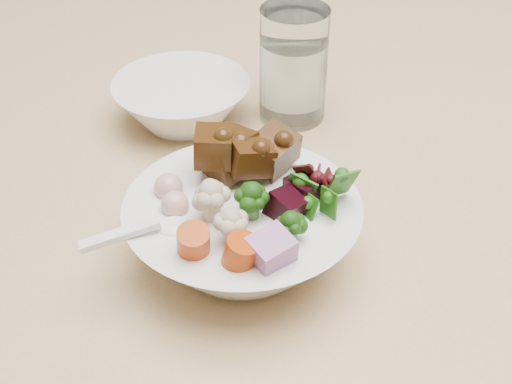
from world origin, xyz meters
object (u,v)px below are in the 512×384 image
water_glass (293,69)px  side_bowl (182,103)px  dining_table (406,267)px  food_bowl (245,227)px  chair_far (446,139)px

water_glass → side_bowl: bearing=-169.1°
dining_table → water_glass: 0.23m
food_bowl → water_glass: bearing=82.1°
chair_far → food_bowl: 0.94m
chair_far → water_glass: 0.76m
side_bowl → food_bowl: bearing=-67.9°
dining_table → side_bowl: size_ratio=12.62×
dining_table → water_glass: size_ratio=14.93×
chair_far → side_bowl: (-0.42, -0.57, 0.40)m
chair_far → side_bowl: side_bowl is taller
dining_table → food_bowl: food_bowl is taller
dining_table → side_bowl: side_bowl is taller
dining_table → side_bowl: (-0.24, 0.12, 0.11)m
side_bowl → water_glass: bearing=10.9°
side_bowl → dining_table: bearing=-27.1°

